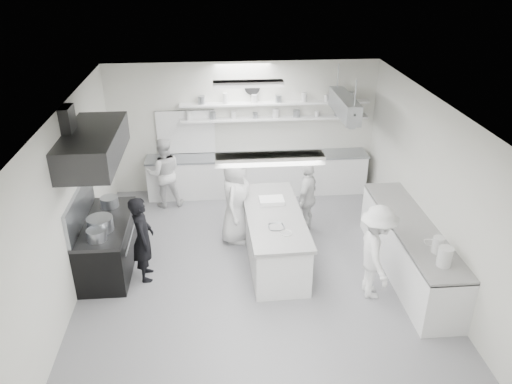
{
  "coord_description": "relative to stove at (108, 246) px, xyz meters",
  "views": [
    {
      "loc": [
        -0.63,
        -7.24,
        5.22
      ],
      "look_at": [
        0.04,
        0.6,
        1.31
      ],
      "focal_mm": 34.91,
      "sensor_mm": 36.0,
      "label": 1
    }
  ],
  "objects": [
    {
      "name": "cook_island_right",
      "position": [
        3.72,
        1.01,
        0.29
      ],
      "size": [
        0.74,
        0.94,
        1.49
      ],
      "primitive_type": "imported",
      "rotation": [
        0.0,
        0.0,
        -2.08
      ],
      "color": "silver",
      "rests_on": "floor"
    },
    {
      "name": "right_counter",
      "position": [
        5.25,
        -0.6,
        0.02
      ],
      "size": [
        0.74,
        3.3,
        0.94
      ],
      "primitive_type": "cube",
      "color": "white",
      "rests_on": "floor"
    },
    {
      "name": "stove_pot",
      "position": [
        0.0,
        -0.29,
        0.6
      ],
      "size": [
        0.43,
        0.43,
        0.28
      ],
      "primitive_type": "cylinder",
      "color": "#93979E",
      "rests_on": "stove"
    },
    {
      "name": "wall_front",
      "position": [
        2.6,
        -3.9,
        1.05
      ],
      "size": [
        6.0,
        0.04,
        3.0
      ],
      "primitive_type": "cube",
      "color": "silver",
      "rests_on": "floor"
    },
    {
      "name": "wall_left",
      "position": [
        -0.4,
        -0.4,
        1.05
      ],
      "size": [
        0.04,
        7.0,
        3.0
      ],
      "primitive_type": "cube",
      "color": "silver",
      "rests_on": "floor"
    },
    {
      "name": "floor",
      "position": [
        2.6,
        -0.4,
        -0.46
      ],
      "size": [
        6.0,
        7.0,
        0.02
      ],
      "primitive_type": "cube",
      "color": "gray",
      "rests_on": "ground"
    },
    {
      "name": "light_fixture_front",
      "position": [
        2.6,
        -2.2,
        2.49
      ],
      "size": [
        1.3,
        0.25,
        0.1
      ],
      "primitive_type": "cube",
      "color": "white",
      "rests_on": "ceiling"
    },
    {
      "name": "shelf_lower",
      "position": [
        3.3,
        2.97,
        1.3
      ],
      "size": [
        4.2,
        0.26,
        0.04
      ],
      "primitive_type": "cube",
      "color": "white",
      "rests_on": "wall_back"
    },
    {
      "name": "back_counter",
      "position": [
        2.9,
        2.8,
        0.01
      ],
      "size": [
        5.0,
        0.6,
        0.92
      ],
      "primitive_type": "cube",
      "color": "white",
      "rests_on": "floor"
    },
    {
      "name": "ceiling",
      "position": [
        2.6,
        -0.4,
        2.56
      ],
      "size": [
        6.0,
        7.0,
        0.02
      ],
      "primitive_type": "cube",
      "color": "white",
      "rests_on": "wall_back"
    },
    {
      "name": "bowl_right",
      "position": [
        5.31,
        -1.19,
        0.52
      ],
      "size": [
        0.24,
        0.24,
        0.05
      ],
      "primitive_type": "imported",
      "rotation": [
        0.0,
        0.0,
        -0.17
      ],
      "color": "white",
      "rests_on": "right_counter"
    },
    {
      "name": "wall_right",
      "position": [
        5.6,
        -0.4,
        1.05
      ],
      "size": [
        0.04,
        7.0,
        3.0
      ],
      "primitive_type": "cube",
      "color": "silver",
      "rests_on": "floor"
    },
    {
      "name": "bowl_island_b",
      "position": [
        3.07,
        -0.66,
        0.48
      ],
      "size": [
        0.23,
        0.23,
        0.06
      ],
      "primitive_type": "imported",
      "rotation": [
        0.0,
        0.0,
        0.14
      ],
      "color": "white",
      "rests_on": "prep_island"
    },
    {
      "name": "wall_clock",
      "position": [
        2.8,
        3.06,
        2.0
      ],
      "size": [
        0.32,
        0.05,
        0.32
      ],
      "primitive_type": "cylinder",
      "rotation": [
        1.57,
        0.0,
        0.0
      ],
      "color": "silver",
      "rests_on": "wall_back"
    },
    {
      "name": "shelf_upper",
      "position": [
        3.3,
        2.97,
        1.65
      ],
      "size": [
        4.2,
        0.26,
        0.04
      ],
      "primitive_type": "cube",
      "color": "white",
      "rests_on": "wall_back"
    },
    {
      "name": "pass_through_window",
      "position": [
        1.3,
        3.08,
        1.0
      ],
      "size": [
        1.3,
        0.04,
        1.0
      ],
      "primitive_type": "cube",
      "color": "black",
      "rests_on": "wall_back"
    },
    {
      "name": "exhaust_hood",
      "position": [
        0.0,
        -0.0,
        1.9
      ],
      "size": [
        0.85,
        2.0,
        0.5
      ],
      "primitive_type": "cube",
      "color": "#292929",
      "rests_on": "wall_left"
    },
    {
      "name": "cook_stove",
      "position": [
        0.67,
        -0.33,
        0.32
      ],
      "size": [
        0.43,
        0.6,
        1.55
      ],
      "primitive_type": "imported",
      "rotation": [
        0.0,
        0.0,
        1.68
      ],
      "color": "black",
      "rests_on": "floor"
    },
    {
      "name": "stove",
      "position": [
        0.0,
        0.0,
        0.0
      ],
      "size": [
        0.8,
        1.8,
        0.9
      ],
      "primitive_type": "cube",
      "color": "black",
      "rests_on": "floor"
    },
    {
      "name": "pot_rack",
      "position": [
        4.6,
        2.0,
        1.85
      ],
      "size": [
        0.3,
        1.6,
        0.4
      ],
      "primitive_type": "cube",
      "color": "#93979E",
      "rests_on": "ceiling"
    },
    {
      "name": "cook_island_left",
      "position": [
        2.3,
        0.78,
        0.44
      ],
      "size": [
        0.8,
        1.0,
        1.79
      ],
      "primitive_type": "imported",
      "rotation": [
        0.0,
        0.0,
        1.28
      ],
      "color": "silver",
      "rests_on": "floor"
    },
    {
      "name": "bowl_island_a",
      "position": [
        2.93,
        -0.44,
        0.49
      ],
      "size": [
        0.29,
        0.29,
        0.07
      ],
      "primitive_type": "imported",
      "rotation": [
        0.0,
        0.0,
        0.02
      ],
      "color": "#93979E",
      "rests_on": "prep_island"
    },
    {
      "name": "prep_island",
      "position": [
        2.95,
        0.03,
        0.0
      ],
      "size": [
        0.98,
        2.47,
        0.9
      ],
      "primitive_type": "cube",
      "rotation": [
        0.0,
        0.0,
        0.03
      ],
      "color": "white",
      "rests_on": "floor"
    },
    {
      "name": "cook_right",
      "position": [
        4.46,
        -1.14,
        0.37
      ],
      "size": [
        0.66,
        1.08,
        1.63
      ],
      "primitive_type": "imported",
      "rotation": [
        0.0,
        0.0,
        1.52
      ],
      "color": "silver",
      "rests_on": "floor"
    },
    {
      "name": "wall_back",
      "position": [
        2.6,
        3.1,
        1.05
      ],
      "size": [
        6.0,
        0.04,
        3.0
      ],
      "primitive_type": "cube",
      "color": "silver",
      "rests_on": "floor"
    },
    {
      "name": "light_fixture_rear",
      "position": [
        2.6,
        1.4,
        2.49
      ],
      "size": [
        1.3,
        0.25,
        0.1
      ],
      "primitive_type": "cube",
      "color": "white",
      "rests_on": "ceiling"
    },
    {
      "name": "cook_back",
      "position": [
        0.82,
        2.36,
        0.33
      ],
      "size": [
        0.84,
        0.7,
        1.57
      ],
      "primitive_type": "imported",
      "rotation": [
        0.0,
        0.0,
        -3.0
      ],
      "color": "silver",
      "rests_on": "floor"
    }
  ]
}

